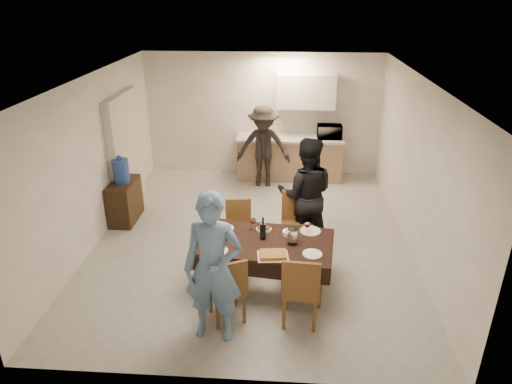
# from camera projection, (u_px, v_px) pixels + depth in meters

# --- Properties ---
(floor) EXTENTS (5.00, 6.00, 0.02)m
(floor) POSITION_uv_depth(u_px,v_px,m) (252.00, 238.00, 7.56)
(floor) COLOR #A2A19D
(floor) RESTS_ON ground
(ceiling) EXTENTS (5.00, 6.00, 0.02)m
(ceiling) POSITION_uv_depth(u_px,v_px,m) (252.00, 79.00, 6.50)
(ceiling) COLOR white
(ceiling) RESTS_ON wall_back
(wall_back) EXTENTS (5.00, 0.02, 2.60)m
(wall_back) POSITION_uv_depth(u_px,v_px,m) (262.00, 115.00, 9.76)
(wall_back) COLOR white
(wall_back) RESTS_ON floor
(wall_front) EXTENTS (5.00, 0.02, 2.60)m
(wall_front) POSITION_uv_depth(u_px,v_px,m) (228.00, 277.00, 4.30)
(wall_front) COLOR white
(wall_front) RESTS_ON floor
(wall_left) EXTENTS (0.02, 6.00, 2.60)m
(wall_left) POSITION_uv_depth(u_px,v_px,m) (94.00, 160.00, 7.18)
(wall_left) COLOR white
(wall_left) RESTS_ON floor
(wall_right) EXTENTS (0.02, 6.00, 2.60)m
(wall_right) POSITION_uv_depth(u_px,v_px,m) (417.00, 168.00, 6.88)
(wall_right) COLOR white
(wall_right) RESTS_ON floor
(stub_partition) EXTENTS (0.15, 1.40, 2.10)m
(stub_partition) POSITION_uv_depth(u_px,v_px,m) (126.00, 151.00, 8.37)
(stub_partition) COLOR silver
(stub_partition) RESTS_ON floor
(kitchen_base_cabinet) EXTENTS (2.20, 0.60, 0.86)m
(kitchen_base_cabinet) POSITION_uv_depth(u_px,v_px,m) (289.00, 159.00, 9.79)
(kitchen_base_cabinet) COLOR #A07D60
(kitchen_base_cabinet) RESTS_ON floor
(kitchen_worktop) EXTENTS (2.24, 0.64, 0.05)m
(kitchen_worktop) POSITION_uv_depth(u_px,v_px,m) (290.00, 138.00, 9.60)
(kitchen_worktop) COLOR #B6B7B2
(kitchen_worktop) RESTS_ON kitchen_base_cabinet
(upper_cabinet) EXTENTS (1.20, 0.34, 0.70)m
(upper_cabinet) POSITION_uv_depth(u_px,v_px,m) (306.00, 91.00, 9.31)
(upper_cabinet) COLOR white
(upper_cabinet) RESTS_ON wall_back
(dining_table) EXTENTS (1.87, 1.23, 0.68)m
(dining_table) POSITION_uv_depth(u_px,v_px,m) (266.00, 243.00, 6.13)
(dining_table) COLOR black
(dining_table) RESTS_ON floor
(chair_near_left) EXTENTS (0.55, 0.56, 0.49)m
(chair_near_left) POSITION_uv_depth(u_px,v_px,m) (225.00, 284.00, 5.43)
(chair_near_left) COLOR brown
(chair_near_left) RESTS_ON floor
(chair_near_right) EXTENTS (0.47, 0.47, 0.53)m
(chair_near_right) POSITION_uv_depth(u_px,v_px,m) (301.00, 285.00, 5.36)
(chair_near_right) COLOR brown
(chair_near_right) RESTS_ON floor
(chair_far_left) EXTENTS (0.44, 0.44, 0.46)m
(chair_far_left) POSITION_uv_depth(u_px,v_px,m) (238.00, 227.00, 6.82)
(chair_far_left) COLOR brown
(chair_far_left) RESTS_ON floor
(chair_far_right) EXTENTS (0.52, 0.53, 0.55)m
(chair_far_right) POSITION_uv_depth(u_px,v_px,m) (299.00, 223.00, 6.71)
(chair_far_right) COLOR brown
(chair_far_right) RESTS_ON floor
(console) EXTENTS (0.39, 0.79, 0.73)m
(console) POSITION_uv_depth(u_px,v_px,m) (125.00, 201.00, 8.00)
(console) COLOR #322310
(console) RESTS_ON floor
(water_jug) EXTENTS (0.27, 0.27, 0.41)m
(water_jug) POSITION_uv_depth(u_px,v_px,m) (121.00, 171.00, 7.77)
(water_jug) COLOR #2F53A9
(water_jug) RESTS_ON console
(wine_bottle) EXTENTS (0.08, 0.08, 0.33)m
(wine_bottle) POSITION_uv_depth(u_px,v_px,m) (263.00, 228.00, 6.10)
(wine_bottle) COLOR black
(wine_bottle) RESTS_ON dining_table
(water_pitcher) EXTENTS (0.14, 0.14, 0.22)m
(water_pitcher) POSITION_uv_depth(u_px,v_px,m) (293.00, 237.00, 6.00)
(water_pitcher) COLOR white
(water_pitcher) RESTS_ON dining_table
(savoury_tart) EXTENTS (0.42, 0.34, 0.05)m
(savoury_tart) POSITION_uv_depth(u_px,v_px,m) (273.00, 255.00, 5.75)
(savoury_tart) COLOR #BE8037
(savoury_tart) RESTS_ON dining_table
(salad_bowl) EXTENTS (0.16, 0.16, 0.06)m
(salad_bowl) POSITION_uv_depth(u_px,v_px,m) (289.00, 233.00, 6.25)
(salad_bowl) COLOR white
(salad_bowl) RESTS_ON dining_table
(mushroom_dish) EXTENTS (0.19, 0.19, 0.03)m
(mushroom_dish) POSITION_uv_depth(u_px,v_px,m) (264.00, 230.00, 6.37)
(mushroom_dish) COLOR white
(mushroom_dish) RESTS_ON dining_table
(wine_glass_a) EXTENTS (0.08, 0.08, 0.17)m
(wine_glass_a) POSITION_uv_depth(u_px,v_px,m) (223.00, 244.00, 5.89)
(wine_glass_a) COLOR white
(wine_glass_a) RESTS_ON dining_table
(wine_glass_b) EXTENTS (0.08, 0.08, 0.17)m
(wine_glass_b) POSITION_uv_depth(u_px,v_px,m) (307.00, 228.00, 6.27)
(wine_glass_b) COLOR white
(wine_glass_b) RESTS_ON dining_table
(wine_glass_c) EXTENTS (0.08, 0.08, 0.19)m
(wine_glass_c) POSITION_uv_depth(u_px,v_px,m) (253.00, 224.00, 6.36)
(wine_glass_c) COLOR white
(wine_glass_c) RESTS_ON dining_table
(plate_near_left) EXTENTS (0.24, 0.24, 0.01)m
(plate_near_left) POSITION_uv_depth(u_px,v_px,m) (219.00, 251.00, 5.88)
(plate_near_left) COLOR white
(plate_near_left) RESTS_ON dining_table
(plate_near_right) EXTENTS (0.25, 0.25, 0.01)m
(plate_near_right) POSITION_uv_depth(u_px,v_px,m) (312.00, 254.00, 5.80)
(plate_near_right) COLOR white
(plate_near_right) RESTS_ON dining_table
(plate_far_left) EXTENTS (0.25, 0.25, 0.01)m
(plate_far_left) POSITION_uv_depth(u_px,v_px,m) (225.00, 228.00, 6.42)
(plate_far_left) COLOR white
(plate_far_left) RESTS_ON dining_table
(plate_far_right) EXTENTS (0.29, 0.29, 0.02)m
(plate_far_right) POSITION_uv_depth(u_px,v_px,m) (310.00, 231.00, 6.35)
(plate_far_right) COLOR white
(plate_far_right) RESTS_ON dining_table
(microwave) EXTENTS (0.50, 0.34, 0.28)m
(microwave) POSITION_uv_depth(u_px,v_px,m) (330.00, 132.00, 9.48)
(microwave) COLOR white
(microwave) RESTS_ON kitchen_worktop
(person_near) EXTENTS (0.70, 0.48, 1.84)m
(person_near) POSITION_uv_depth(u_px,v_px,m) (213.00, 269.00, 5.10)
(person_near) COLOR #6086B1
(person_near) RESTS_ON floor
(person_far) EXTENTS (0.90, 0.71, 1.81)m
(person_far) POSITION_uv_depth(u_px,v_px,m) (306.00, 195.00, 6.95)
(person_far) COLOR black
(person_far) RESTS_ON floor
(person_kitchen) EXTENTS (1.09, 0.63, 1.69)m
(person_kitchen) POSITION_uv_depth(u_px,v_px,m) (263.00, 147.00, 9.24)
(person_kitchen) COLOR black
(person_kitchen) RESTS_ON floor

